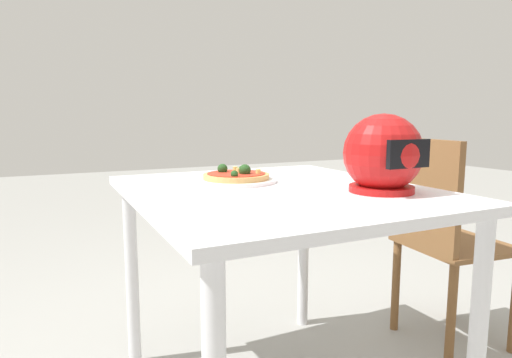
{
  "coord_description": "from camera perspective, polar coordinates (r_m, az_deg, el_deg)",
  "views": [
    {
      "loc": [
        0.68,
        1.24,
        0.99
      ],
      "look_at": [
        0.04,
        -0.09,
        0.78
      ],
      "focal_mm": 30.89,
      "sensor_mm": 36.0,
      "label": 1
    }
  ],
  "objects": [
    {
      "name": "dining_table",
      "position": [
        1.45,
        2.75,
        -4.71
      ],
      "size": [
        0.91,
        1.05,
        0.76
      ],
      "color": "white",
      "rests_on": "ground"
    },
    {
      "name": "pizza_plate",
      "position": [
        1.56,
        -2.56,
        -0.19
      ],
      "size": [
        0.28,
        0.28,
        0.01
      ],
      "primitive_type": "cylinder",
      "color": "white",
      "rests_on": "dining_table"
    },
    {
      "name": "pizza",
      "position": [
        1.55,
        -2.55,
        0.5
      ],
      "size": [
        0.23,
        0.23,
        0.05
      ],
      "color": "tan",
      "rests_on": "pizza_plate"
    },
    {
      "name": "motorcycle_helmet",
      "position": [
        1.39,
        16.11,
        3.0
      ],
      "size": [
        0.24,
        0.24,
        0.24
      ],
      "color": "#B21414",
      "rests_on": "dining_table"
    },
    {
      "name": "chair_side",
      "position": [
        2.04,
        22.74,
        -6.27
      ],
      "size": [
        0.44,
        0.44,
        0.9
      ],
      "color": "brown",
      "rests_on": "ground"
    }
  ]
}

